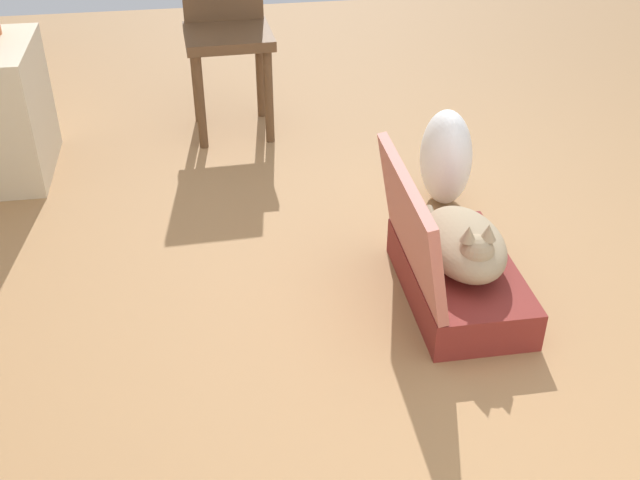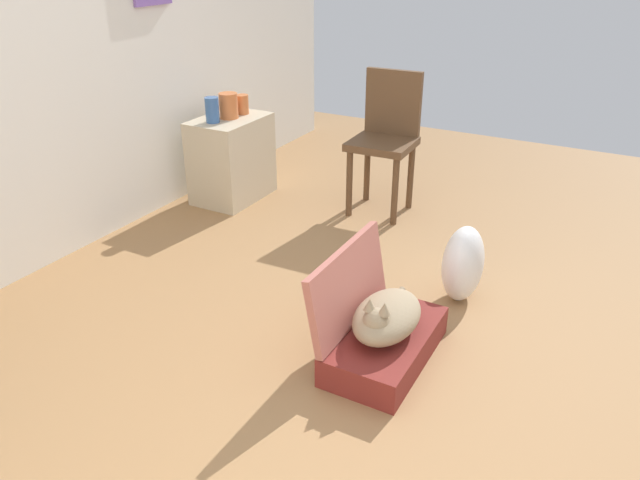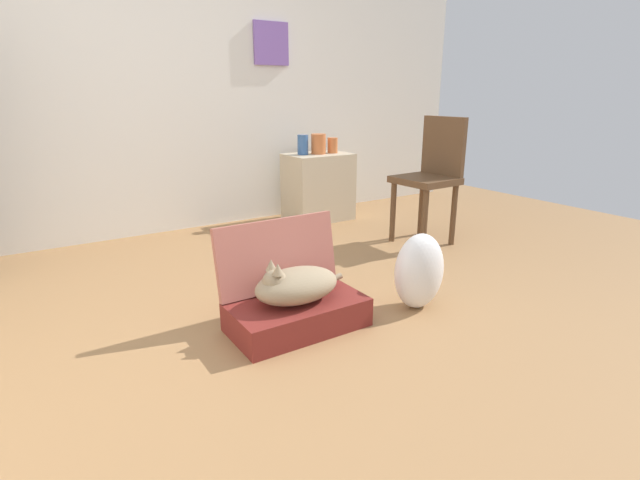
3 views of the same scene
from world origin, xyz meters
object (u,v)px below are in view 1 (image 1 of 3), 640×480
(plastic_bag_white, at_px, (446,157))
(chair, at_px, (226,24))
(suitcase_base, at_px, (459,280))
(cat, at_px, (464,244))

(plastic_bag_white, xyz_separation_m, chair, (0.94, 0.86, 0.33))
(suitcase_base, distance_m, cat, 0.16)
(plastic_bag_white, bearing_deg, cat, 168.24)
(suitcase_base, xyz_separation_m, chair, (1.62, 0.72, 0.47))
(cat, xyz_separation_m, chair, (1.63, 0.72, 0.30))
(cat, bearing_deg, chair, 23.73)
(cat, distance_m, chair, 1.81)
(suitcase_base, height_order, plastic_bag_white, plastic_bag_white)
(chair, bearing_deg, plastic_bag_white, -49.59)
(plastic_bag_white, height_order, chair, chair)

